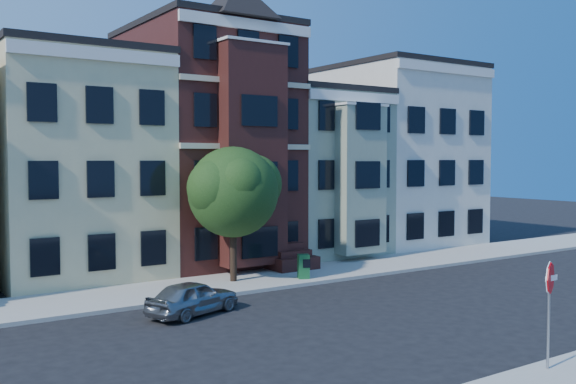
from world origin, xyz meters
TOP-DOWN VIEW (x-y plane):
  - ground at (0.00, 0.00)m, footprint 120.00×120.00m
  - far_sidewalk at (0.00, 8.00)m, footprint 60.00×4.00m
  - house_yellow at (-7.00, 14.50)m, footprint 7.00×9.00m
  - house_brown at (0.00, 14.50)m, footprint 7.00×9.00m
  - house_green at (6.50, 14.50)m, footprint 6.00×9.00m
  - house_cream at (13.50, 14.50)m, footprint 8.00×9.00m
  - street_tree at (-1.87, 8.10)m, footprint 6.19×6.19m
  - parked_car at (-5.68, 4.18)m, footprint 3.84×2.52m
  - newspaper_box at (0.97, 6.88)m, footprint 0.61×0.59m
  - stop_sign at (-0.99, -6.47)m, footprint 0.84×0.12m

SIDE VIEW (x-z plane):
  - ground at x=0.00m, z-range 0.00..0.00m
  - far_sidewalk at x=0.00m, z-range 0.00..0.15m
  - parked_car at x=-5.68m, z-range 0.00..1.21m
  - newspaper_box at x=0.97m, z-range 0.15..1.22m
  - stop_sign at x=-0.99m, z-range 0.15..3.22m
  - street_tree at x=-1.87m, z-range 0.15..7.32m
  - house_green at x=6.50m, z-range 0.00..9.00m
  - house_yellow at x=-7.00m, z-range 0.00..10.00m
  - house_cream at x=13.50m, z-range 0.00..11.00m
  - house_brown at x=0.00m, z-range 0.00..12.00m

